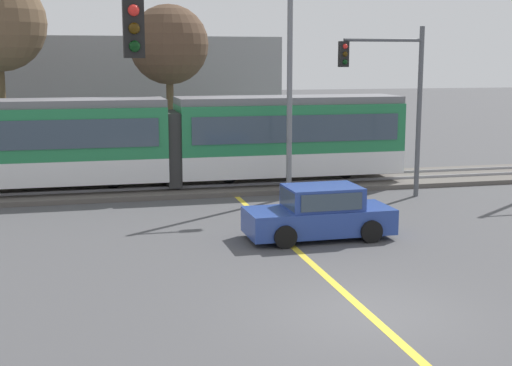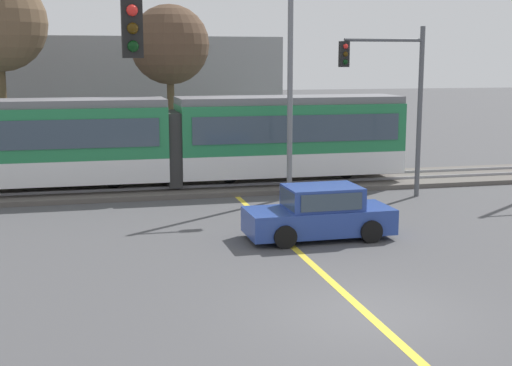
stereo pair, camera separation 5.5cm
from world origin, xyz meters
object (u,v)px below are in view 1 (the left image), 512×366
Objects in this scene: sedan_crossing at (319,214)px; bare_tree_east at (169,45)px; street_lamp_centre at (295,71)px; traffic_light_far_right at (394,88)px; light_rail_tram at (171,138)px.

bare_tree_east is at bearing 102.54° from sedan_crossing.
street_lamp_centre is at bearing 80.47° from sedan_crossing.
bare_tree_east is (-2.76, 12.39, 4.96)m from sedan_crossing.
traffic_light_far_right reaches higher than sedan_crossing.
sedan_crossing is at bearing -131.26° from traffic_light_far_right.
sedan_crossing is (3.20, -8.57, -1.35)m from light_rail_tram.
street_lamp_centre is at bearing -59.69° from bare_tree_east.
light_rail_tram is at bearing -96.54° from bare_tree_east.
street_lamp_centre is (1.00, 5.96, 3.98)m from sedan_crossing.
traffic_light_far_right is at bearing -12.92° from street_lamp_centre.
street_lamp_centre reaches higher than light_rail_tram.
sedan_crossing is 13.63m from bare_tree_east.
street_lamp_centre is at bearing -31.82° from light_rail_tram.
traffic_light_far_right is at bearing -44.83° from bare_tree_east.
sedan_crossing is 0.68× the size of traffic_light_far_right.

